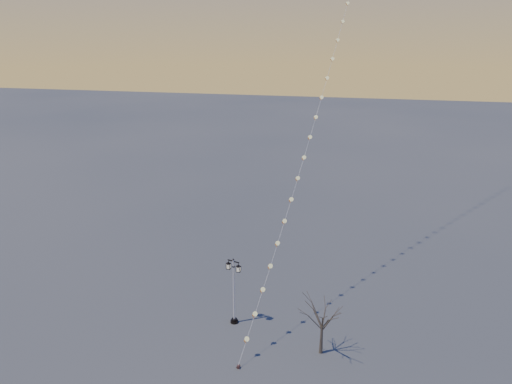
% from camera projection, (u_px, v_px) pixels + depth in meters
% --- Properties ---
extents(ground, '(300.00, 300.00, 0.00)m').
position_uv_depth(ground, '(232.00, 357.00, 31.65)').
color(ground, '#434543').
rests_on(ground, ground).
extents(street_lamp, '(1.27, 0.71, 5.18)m').
position_uv_depth(street_lamp, '(234.00, 288.00, 34.65)').
color(street_lamp, black).
rests_on(street_lamp, ground).
extents(bare_tree, '(2.37, 2.37, 3.94)m').
position_uv_depth(bare_tree, '(322.00, 317.00, 31.26)').
color(bare_tree, '#3D352A').
rests_on(bare_tree, ground).
extents(kite_train, '(7.63, 35.49, 42.67)m').
position_uv_depth(kite_train, '(336.00, 23.00, 39.37)').
color(kite_train, '#371F1C').
rests_on(kite_train, ground).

